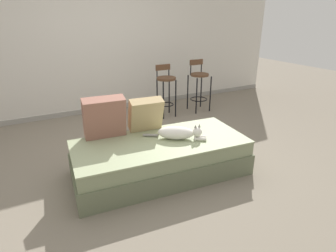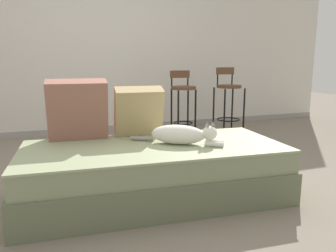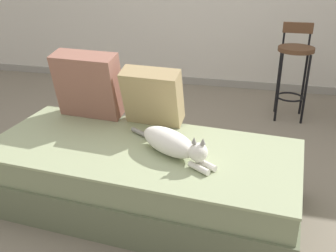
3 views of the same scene
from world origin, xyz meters
name	(u,v)px [view 1 (image 1 of 3)]	position (x,y,z in m)	size (l,w,h in m)	color
ground_plane	(147,159)	(0.00, 0.00, 0.00)	(16.00, 16.00, 0.00)	slate
wall_back_panel	(95,42)	(0.00, 2.25, 1.30)	(8.00, 0.10, 2.60)	silver
wall_baseboard_trim	(102,109)	(0.00, 2.20, 0.04)	(8.00, 0.02, 0.09)	gray
couch	(161,157)	(0.00, -0.40, 0.21)	(2.05, 1.06, 0.42)	#636B50
throw_pillow_corner	(104,117)	(-0.52, -0.01, 0.67)	(0.49, 0.29, 0.49)	#936051
throw_pillow_middle	(146,114)	(-0.02, -0.05, 0.63)	(0.42, 0.29, 0.42)	tan
cat	(179,133)	(0.21, -0.44, 0.50)	(0.64, 0.48, 0.19)	white
bar_stool_near_window	(166,85)	(0.99, 1.38, 0.58)	(0.34, 0.34, 0.93)	black
bar_stool_by_doorway	(199,82)	(1.70, 1.38, 0.56)	(0.34, 0.34, 0.96)	black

